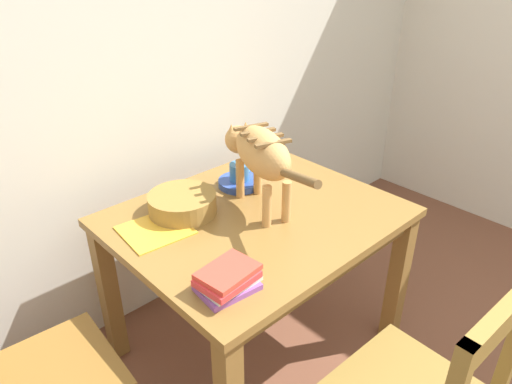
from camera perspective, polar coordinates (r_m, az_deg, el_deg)
The scene contains 9 objects.
wall_rear at distance 2.26m, azimuth -10.94°, elevation 15.75°, with size 4.41×0.11×2.50m.
dining_table at distance 1.98m, azimuth 0.00°, elevation -4.89°, with size 1.10×0.92×0.73m.
cat at distance 1.88m, azimuth 0.38°, elevation 4.72°, with size 0.27×0.67×0.35m.
saucer_bowl at distance 2.15m, azimuth -1.99°, elevation 1.14°, with size 0.19×0.19×0.03m, color #2F4EB2.
coffee_mug at distance 2.12m, azimuth -1.95°, elevation 2.46°, with size 0.13×0.09×0.08m.
magazine at distance 1.86m, azimuth -12.02°, elevation -4.51°, with size 0.24×0.23×0.01m, color gold.
book_stack at distance 1.53m, azimuth -3.44°, elevation -10.48°, with size 0.21×0.16×0.08m.
wicker_basket at distance 1.94m, azimuth -8.86°, elevation -1.34°, with size 0.28×0.28×0.08m.
wooden_chair_near at distance 1.79m, azimuth -24.94°, elevation -19.93°, with size 0.45×0.45×0.94m.
Camera 1 is at (-1.18, 0.35, 1.72)m, focal length 33.25 mm.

